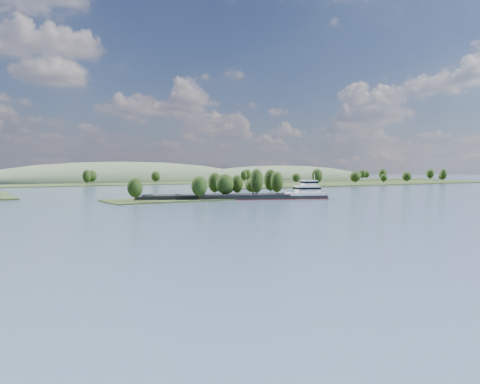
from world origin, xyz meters
TOP-DOWN VIEW (x-y plane):
  - ground at (0.00, 120.00)m, footprint 1800.00×1800.00m
  - tree_island at (7.58, 179.08)m, footprint 100.00×30.00m
  - right_bank at (231.22, 299.37)m, footprint 320.00×90.00m
  - back_shoreline at (7.35, 399.71)m, footprint 900.00×60.00m
  - hill_east at (260.00, 470.00)m, footprint 260.00×140.00m
  - hill_west at (60.00, 500.00)m, footprint 320.00×160.00m
  - cargo_barge at (14.41, 168.00)m, footprint 90.14×42.87m

SIDE VIEW (x-z plane):
  - ground at x=0.00m, z-range 0.00..0.00m
  - hill_east at x=260.00m, z-range -18.00..18.00m
  - hill_west at x=60.00m, z-range -22.00..22.00m
  - back_shoreline at x=7.35m, z-range -7.18..8.67m
  - right_bank at x=231.22m, z-range -6.63..8.62m
  - cargo_barge at x=14.41m, z-range -4.67..7.81m
  - tree_island at x=7.58m, z-range -3.48..11.98m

